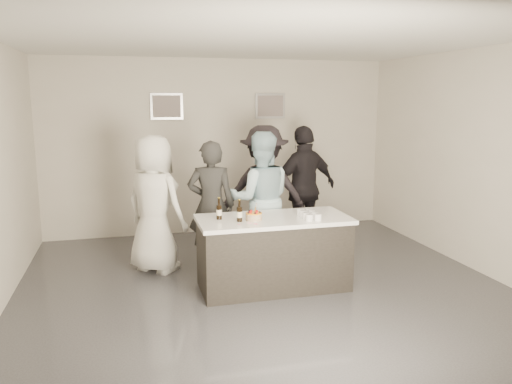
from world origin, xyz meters
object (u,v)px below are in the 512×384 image
person_guest_back (264,190)px  bar_counter (273,253)px  person_main_blue (260,199)px  cake (254,217)px  beer_bottle_b (239,211)px  person_main_black (211,205)px  beer_bottle_a (219,209)px  person_guest_left (154,204)px  person_guest_right (304,188)px

person_guest_back → bar_counter: bearing=90.9°
bar_counter → person_main_blue: person_main_blue is taller
cake → bar_counter: bearing=13.2°
bar_counter → cake: cake is taller
beer_bottle_b → person_main_black: 1.05m
beer_bottle_a → person_main_blue: bearing=48.9°
beer_bottle_a → person_main_black: size_ratio=0.15×
cake → person_main_black: person_main_black is taller
person_main_black → person_guest_back: bearing=-135.3°
bar_counter → person_guest_left: size_ratio=1.00×
person_guest_right → cake: bearing=35.9°
beer_bottle_b → person_main_black: bearing=99.2°
beer_bottle_a → bar_counter: bearing=-6.3°
beer_bottle_b → person_main_black: (-0.17, 1.02, -0.14)m
person_main_black → person_guest_right: bearing=-145.2°
beer_bottle_b → person_main_blue: 1.15m
bar_counter → person_guest_right: bearing=57.8°
bar_counter → beer_bottle_a: 0.88m
bar_counter → person_main_black: person_main_black is taller
bar_counter → person_main_black: size_ratio=1.04×
beer_bottle_a → person_main_blue: (0.74, 0.85, -0.09)m
bar_counter → cake: bearing=-166.8°
bar_counter → cake: size_ratio=9.45×
person_main_black → cake: bearing=123.7°
person_main_blue → person_guest_back: 0.57m
person_main_black → person_main_blue: size_ratio=0.94×
person_guest_left → person_guest_right: size_ratio=0.97×
bar_counter → person_main_black: bearing=123.5°
bar_counter → person_guest_back: 1.57m
cake → beer_bottle_b: (-0.18, -0.03, 0.09)m
person_guest_left → person_guest_right: (2.32, 0.50, 0.03)m
person_guest_left → person_guest_right: 2.38m
bar_counter → person_guest_back: size_ratio=0.96×
cake → person_main_black: (-0.35, 0.99, -0.05)m
beer_bottle_a → person_guest_left: (-0.71, 0.93, -0.10)m
beer_bottle_b → person_main_blue: (0.53, 1.02, -0.09)m
person_guest_back → person_main_blue: bearing=81.1°
beer_bottle_b → person_guest_left: bearing=130.0°
bar_counter → beer_bottle_b: size_ratio=7.15×
cake → beer_bottle_b: size_ratio=0.76×
bar_counter → person_main_black: 1.20m
bar_counter → cake: (-0.27, -0.06, 0.49)m
beer_bottle_a → person_guest_left: size_ratio=0.14×
bar_counter → beer_bottle_b: (-0.45, -0.09, 0.58)m
cake → person_main_black: 1.05m
beer_bottle_a → beer_bottle_b: 0.27m
person_main_black → person_guest_left: (-0.76, 0.08, 0.04)m
beer_bottle_b → person_guest_left: size_ratio=0.14×
beer_bottle_b → person_main_blue: bearing=62.5°
beer_bottle_b → person_guest_left: (-0.92, 1.10, -0.10)m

